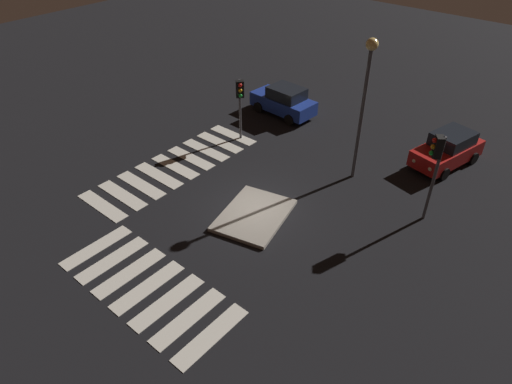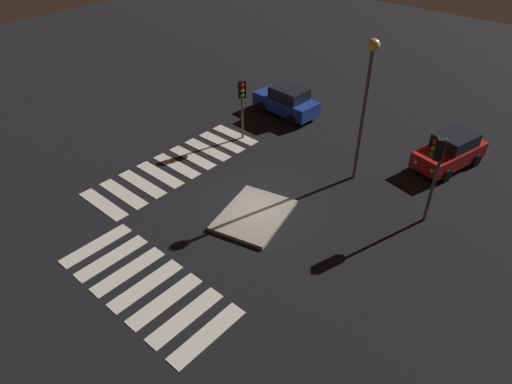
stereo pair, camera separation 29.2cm
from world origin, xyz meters
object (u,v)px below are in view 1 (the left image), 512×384
object	(u,v)px
traffic_island	(254,215)
traffic_light_west	(436,158)
car_red	(448,149)
traffic_light_south	(240,96)
car_blue	(284,101)
street_lamp	(366,87)

from	to	relation	value
traffic_island	traffic_light_west	distance (m)	8.29
car_red	traffic_light_south	size ratio (longest dim) A/B	1.23
car_blue	traffic_light_south	xyz separation A→B (m)	(4.31, 0.14, 1.85)
traffic_light_west	traffic_light_south	size ratio (longest dim) A/B	1.16
car_blue	street_lamp	size ratio (longest dim) A/B	0.61
traffic_light_south	street_lamp	bearing A→B (deg)	48.96
traffic_island	traffic_light_west	xyz separation A→B (m)	(-4.91, 5.89, 3.14)
traffic_light_west	traffic_light_south	distance (m)	11.28
car_red	traffic_light_west	world-z (taller)	traffic_light_west
traffic_light_west	traffic_light_south	world-z (taller)	traffic_light_west
traffic_island	car_blue	size ratio (longest dim) A/B	0.97
car_blue	traffic_light_west	bearing A→B (deg)	161.92
car_red	street_lamp	xyz separation A→B (m)	(4.30, -3.17, 4.04)
car_red	traffic_light_south	bearing A→B (deg)	-50.01
car_red	street_lamp	bearing A→B (deg)	-23.15
car_red	car_blue	xyz separation A→B (m)	(0.87, -10.41, 0.01)
car_red	traffic_light_west	size ratio (longest dim) A/B	1.05
traffic_light_west	car_red	bearing A→B (deg)	-114.81
car_red	street_lamp	world-z (taller)	street_lamp
traffic_island	car_red	world-z (taller)	car_red
car_blue	street_lamp	xyz separation A→B (m)	(3.43, 7.24, 4.03)
traffic_light_west	street_lamp	bearing A→B (deg)	-49.11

